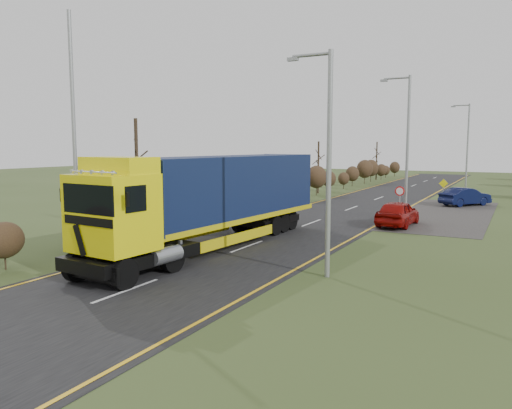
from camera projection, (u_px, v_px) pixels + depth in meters
The scene contains 14 objects.
ground at pixel (198, 265), 19.57m from camera, with size 160.00×160.00×0.00m, color #33431C.
road at pixel (298, 228), 28.33m from camera, with size 8.00×120.00×0.02m, color black.
layby at pixel (444, 214), 34.05m from camera, with size 6.00×18.00×0.02m, color #2D2A28.
lane_markings at pixel (296, 228), 28.06m from camera, with size 7.52×116.00×0.01m.
hedgerow at pixel (190, 198), 29.09m from camera, with size 2.24×102.04×6.05m.
lorry at pixel (213, 195), 22.54m from camera, with size 3.59×15.54×4.28m.
car_red_hatchback at pixel (398, 213), 28.97m from camera, with size 1.76×4.38×1.49m, color #880906.
car_blue_sedan at pixel (465, 197), 38.70m from camera, with size 1.48×4.24×1.40m, color black.
streetlight_near at pixel (327, 155), 17.37m from camera, with size 1.70×0.18×7.92m.
streetlight_mid at pixel (406, 141), 31.38m from camera, with size 1.92×0.18×9.01m.
streetlight_far at pixel (467, 142), 53.02m from camera, with size 1.92×0.18×9.04m.
left_pole at pixel (74, 136), 20.54m from camera, with size 0.16×0.16×10.08m, color gray.
speed_sign at pixel (400, 197), 31.13m from camera, with size 0.59×0.10×2.14m.
warning_board at pixel (443, 188), 40.99m from camera, with size 0.74×0.11×1.93m.
Camera 1 is at (11.03, -15.82, 4.68)m, focal length 35.00 mm.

